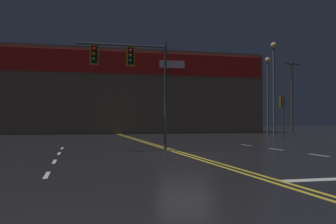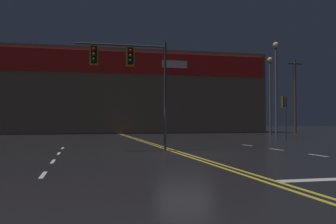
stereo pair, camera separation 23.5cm
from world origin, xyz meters
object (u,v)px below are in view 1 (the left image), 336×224
Objects in this scene: traffic_signal_median at (130,67)px; streetlight_median_approach at (268,85)px; traffic_signal_corner_northeast at (283,107)px; streetlight_near_left at (274,76)px.

traffic_signal_median is 0.65× the size of streetlight_median_approach.
streetlight_median_approach is at bearing 69.40° from traffic_signal_corner_northeast.
streetlight_near_left is (1.43, 3.97, 3.19)m from traffic_signal_corner_northeast.
streetlight_near_left reaches higher than traffic_signal_median.
streetlight_near_left is at bearing 41.46° from traffic_signal_median.
traffic_signal_median is 25.45m from streetlight_median_approach.
traffic_signal_corner_northeast is 5.29m from streetlight_near_left.
streetlight_median_approach is at bearing 68.63° from streetlight_near_left.
streetlight_median_approach is at bearing 46.14° from traffic_signal_median.
streetlight_near_left is (15.96, 14.10, 1.65)m from traffic_signal_median.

